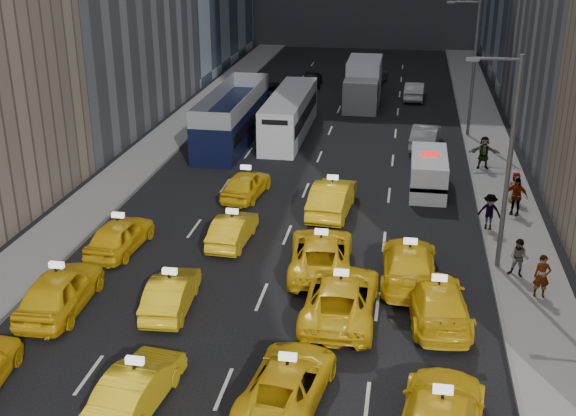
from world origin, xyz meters
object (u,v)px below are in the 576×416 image
at_px(city_bus, 290,115).
at_px(box_truck, 363,83).
at_px(nypd_van, 428,173).
at_px(pedestrian_0, 542,276).
at_px(double_decker, 233,116).

relative_size(city_bus, box_truck, 1.49).
height_order(nypd_van, city_bus, city_bus).
relative_size(city_bus, pedestrian_0, 6.44).
xyz_separation_m(nypd_van, pedestrian_0, (4.13, -11.59, 0.06)).
height_order(city_bus, box_truck, box_truck).
xyz_separation_m(nypd_van, box_truck, (-4.85, 18.76, 0.73)).
distance_m(city_bus, box_truck, 10.37).
bearing_deg(city_bus, nypd_van, -40.13).
distance_m(double_decker, city_bus, 4.00).
relative_size(nypd_van, box_truck, 0.66).
bearing_deg(pedestrian_0, nypd_van, 108.71).
distance_m(city_bus, pedestrian_0, 24.76).
relative_size(double_decker, box_truck, 1.55).
bearing_deg(box_truck, double_decker, -123.69).
bearing_deg(nypd_van, box_truck, 104.46).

